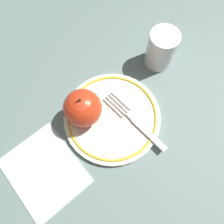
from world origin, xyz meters
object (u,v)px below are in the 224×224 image
(apple_red_whole, at_px, (83,108))
(drinking_glass, at_px, (161,49))
(fork, at_px, (137,123))
(plate, at_px, (112,116))
(napkin_folded, at_px, (44,171))

(apple_red_whole, relative_size, drinking_glass, 0.95)
(drinking_glass, bearing_deg, fork, -31.47)
(fork, bearing_deg, drinking_glass, -63.23)
(plate, bearing_deg, napkin_folded, -62.26)
(plate, relative_size, drinking_glass, 2.30)
(napkin_folded, bearing_deg, fork, 104.74)
(plate, xyz_separation_m, fork, (0.03, 0.05, 0.01))
(napkin_folded, bearing_deg, plate, 117.74)
(plate, height_order, napkin_folded, plate)
(apple_red_whole, height_order, napkin_folded, apple_red_whole)
(fork, relative_size, drinking_glass, 1.69)
(apple_red_whole, relative_size, napkin_folded, 0.55)
(apple_red_whole, height_order, drinking_glass, apple_red_whole)
(apple_red_whole, xyz_separation_m, napkin_folded, (0.10, -0.10, -0.05))
(drinking_glass, relative_size, napkin_folded, 0.58)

